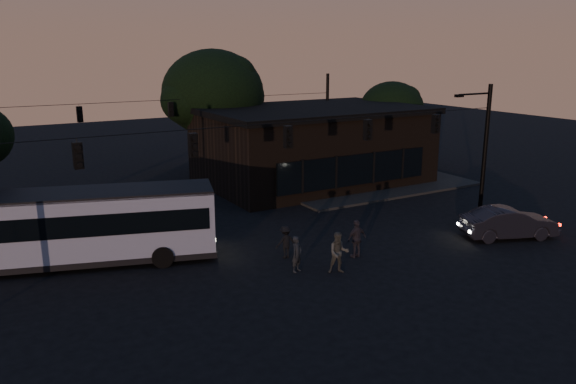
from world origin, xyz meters
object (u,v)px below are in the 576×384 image
car (509,223)px  pedestrian_b (339,253)px  bus (79,224)px  pedestrian_c (357,238)px  pedestrian_d (286,242)px  building (312,145)px  pedestrian_a (297,254)px

car → pedestrian_b: bearing=108.3°
bus → pedestrian_b: (9.30, -6.69, -0.95)m
pedestrian_c → pedestrian_d: 3.28m
pedestrian_b → pedestrian_d: (-1.06, 2.71, -0.14)m
car → pedestrian_c: 8.54m
bus → car: (19.50, -7.25, -1.08)m
building → car: building is taller
building → pedestrian_d: bearing=-127.1°
car → pedestrian_b: 10.21m
bus → pedestrian_b: bearing=-18.6°
building → pedestrian_d: 15.64m
pedestrian_b → pedestrian_d: 2.91m
pedestrian_a → car: bearing=-33.9°
pedestrian_c → building: bearing=-119.2°
bus → pedestrian_b: 11.50m
pedestrian_c → pedestrian_a: bearing=-2.3°
pedestrian_c → pedestrian_d: size_ratio=1.17×
pedestrian_a → pedestrian_b: pedestrian_b is taller
bus → pedestrian_a: (7.83, -5.67, -1.06)m
building → car: size_ratio=3.23×
building → pedestrian_a: 17.24m
building → pedestrian_b: size_ratio=8.43×
car → pedestrian_d: bearing=95.2°
pedestrian_b → pedestrian_c: (1.82, 1.13, -0.01)m
car → bus: bearing=91.0°
building → bus: (-17.61, -8.40, -0.84)m
pedestrian_c → car: bearing=164.3°
pedestrian_c → bus: bearing=-30.9°
building → pedestrian_b: (-8.30, -15.09, -1.79)m
pedestrian_c → pedestrian_b: bearing=27.6°
pedestrian_d → bus: bearing=-23.8°
car → pedestrian_c: (-8.37, 1.69, 0.11)m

